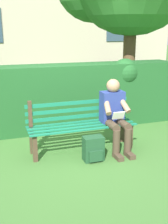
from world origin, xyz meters
name	(u,v)px	position (x,y,z in m)	size (l,w,h in m)	color
ground	(82,150)	(0.00, 0.00, 0.00)	(60.00, 60.00, 0.00)	#3D6B2D
park_bench	(81,124)	(0.00, -0.07, 0.45)	(1.77, 0.47, 0.87)	#4C3828
person_seated	(115,113)	(-0.53, 0.10, 0.62)	(0.44, 0.73, 1.18)	navy
hedge_backdrop	(50,97)	(0.27, -1.22, 0.67)	(5.36, 0.69, 1.38)	#1E5123
backpack	(93,149)	(-0.05, 0.40, 0.19)	(0.31, 0.26, 0.38)	#1E4728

